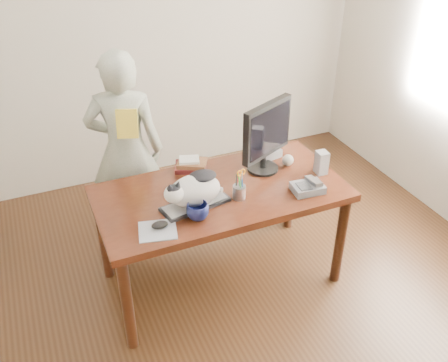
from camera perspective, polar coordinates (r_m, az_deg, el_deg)
room at (r=2.43m, az=5.13°, el=3.52°), size 4.50×4.50×4.50m
desk at (r=3.35m, az=-0.87°, el=-2.49°), size 1.60×0.80×0.75m
keyboard at (r=3.06m, az=-3.29°, el=-2.65°), size 0.45×0.24×0.03m
cat at (r=2.99m, az=-3.56°, el=-1.02°), size 0.42×0.26×0.24m
monitor at (r=3.29m, az=4.90°, el=5.40°), size 0.42×0.28×0.49m
pen_cup at (r=3.10m, az=1.76°, el=-1.08°), size 0.10×0.10×0.21m
mousepad at (r=2.89m, az=-7.59°, el=-5.62°), size 0.25×0.24×0.00m
mouse at (r=2.90m, az=-7.36°, el=-4.99°), size 0.11×0.08×0.04m
coffee_mug at (r=2.93m, az=-3.03°, el=-3.48°), size 0.18×0.18×0.10m
phone at (r=3.23m, az=9.60°, el=-0.68°), size 0.21×0.17×0.09m
speaker at (r=3.41m, az=11.08°, el=2.09°), size 0.08×0.08×0.16m
baseball at (r=3.48m, az=7.31°, el=2.38°), size 0.08×0.08×0.08m
book_stack at (r=3.42m, az=-3.78°, el=1.89°), size 0.25×0.23×0.08m
calculator at (r=3.61m, az=4.71°, el=3.51°), size 0.19×0.23×0.06m
person at (r=3.71m, az=-11.17°, el=3.44°), size 0.64×0.53×1.52m
held_book at (r=3.43m, az=-11.00°, el=6.45°), size 0.16×0.13×0.20m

